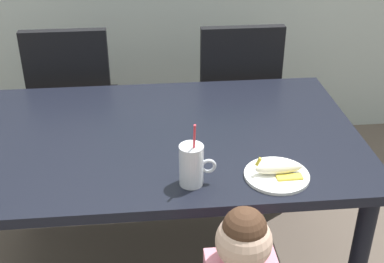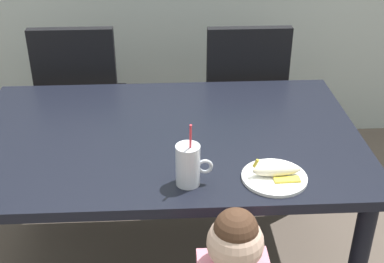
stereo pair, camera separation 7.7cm
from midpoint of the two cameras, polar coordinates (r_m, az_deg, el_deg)
name	(u,v)px [view 1 (the left image)]	position (r m, az deg, el deg)	size (l,w,h in m)	color
dining_table	(165,151)	(2.13, -4.01, -2.18)	(1.57, 1.00, 0.72)	black
dining_chair_left	(74,99)	(2.85, -13.70, 3.57)	(0.44, 0.44, 0.96)	black
dining_chair_right	(236,94)	(2.83, 4.09, 4.13)	(0.44, 0.45, 0.96)	black
milk_cup	(192,167)	(1.75, -1.29, -3.99)	(0.13, 0.08, 0.25)	silver
snack_plate	(277,175)	(1.83, 8.18, -4.85)	(0.23, 0.23, 0.01)	white
peeled_banana	(279,168)	(1.83, 8.47, -4.09)	(0.17, 0.11, 0.07)	#F4EAC6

